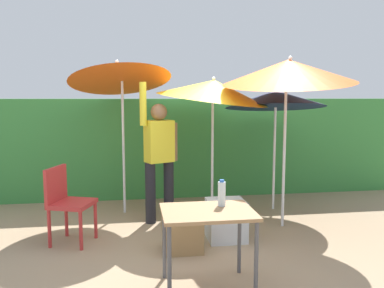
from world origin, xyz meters
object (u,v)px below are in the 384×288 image
at_px(bottle_water, 222,193).
at_px(umbrella_yellow, 288,72).
at_px(person_vendor, 159,153).
at_px(cooler_box, 226,220).
at_px(umbrella_rainbow, 119,72).
at_px(umbrella_orange, 213,90).
at_px(chair_plastic, 67,200).
at_px(crate_cardboard, 182,234).
at_px(folding_table, 208,220).
at_px(umbrella_navy, 275,99).

bearing_deg(bottle_water, umbrella_yellow, 49.98).
height_order(person_vendor, bottle_water, person_vendor).
xyz_separation_m(cooler_box, bottle_water, (-0.29, -1.03, 0.59)).
bearing_deg(umbrella_rainbow, umbrella_orange, -12.89).
relative_size(chair_plastic, cooler_box, 1.89).
xyz_separation_m(umbrella_rainbow, person_vendor, (0.52, -0.47, -1.10)).
bearing_deg(umbrella_yellow, person_vendor, 164.13).
bearing_deg(bottle_water, umbrella_rainbow, 112.64).
height_order(umbrella_orange, crate_cardboard, umbrella_orange).
height_order(umbrella_rainbow, folding_table, umbrella_rainbow).
distance_m(chair_plastic, cooler_box, 1.88).
distance_m(person_vendor, folding_table, 2.00).
height_order(umbrella_yellow, person_vendor, umbrella_yellow).
relative_size(umbrella_rainbow, bottle_water, 10.02).
height_order(umbrella_navy, cooler_box, umbrella_navy).
bearing_deg(chair_plastic, umbrella_rainbow, 61.46).
xyz_separation_m(person_vendor, crate_cardboard, (0.18, -1.09, -0.74)).
xyz_separation_m(umbrella_yellow, person_vendor, (-1.60, 0.45, -1.07)).
bearing_deg(chair_plastic, umbrella_navy, 18.72).
bearing_deg(umbrella_orange, person_vendor, -167.17).
xyz_separation_m(chair_plastic, bottle_water, (1.56, -1.20, 0.31)).
height_order(umbrella_navy, bottle_water, umbrella_navy).
xyz_separation_m(umbrella_rainbow, crate_cardboard, (0.69, -1.56, -1.84)).
relative_size(umbrella_rainbow, crate_cardboard, 5.58).
xyz_separation_m(umbrella_orange, cooler_box, (-0.03, -0.98, -1.55)).
xyz_separation_m(folding_table, bottle_water, (0.15, 0.12, 0.20)).
bearing_deg(umbrella_orange, umbrella_navy, 9.40).
height_order(umbrella_orange, umbrella_navy, umbrella_orange).
relative_size(person_vendor, bottle_water, 7.83).
xyz_separation_m(umbrella_orange, umbrella_navy, (0.96, 0.16, -0.13)).
relative_size(umbrella_yellow, chair_plastic, 2.60).
bearing_deg(umbrella_navy, crate_cardboard, -137.44).
bearing_deg(umbrella_yellow, umbrella_rainbow, 156.44).
height_order(umbrella_orange, person_vendor, umbrella_orange).
distance_m(chair_plastic, folding_table, 1.94).
height_order(umbrella_orange, bottle_water, umbrella_orange).
bearing_deg(cooler_box, bottle_water, -105.85).
bearing_deg(cooler_box, folding_table, -111.04).
xyz_separation_m(umbrella_yellow, chair_plastic, (-2.72, -0.17, -1.49)).
bearing_deg(umbrella_rainbow, chair_plastic, -118.54).
distance_m(cooler_box, crate_cardboard, 0.63).
bearing_deg(bottle_water, umbrella_orange, 80.79).
height_order(umbrella_rainbow, umbrella_yellow, umbrella_rainbow).
distance_m(umbrella_rainbow, cooler_box, 2.54).
distance_m(umbrella_yellow, person_vendor, 1.98).
bearing_deg(chair_plastic, folding_table, -43.29).
distance_m(folding_table, bottle_water, 0.28).
height_order(umbrella_rainbow, bottle_water, umbrella_rainbow).
bearing_deg(chair_plastic, person_vendor, 29.41).
distance_m(umbrella_navy, chair_plastic, 3.21).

